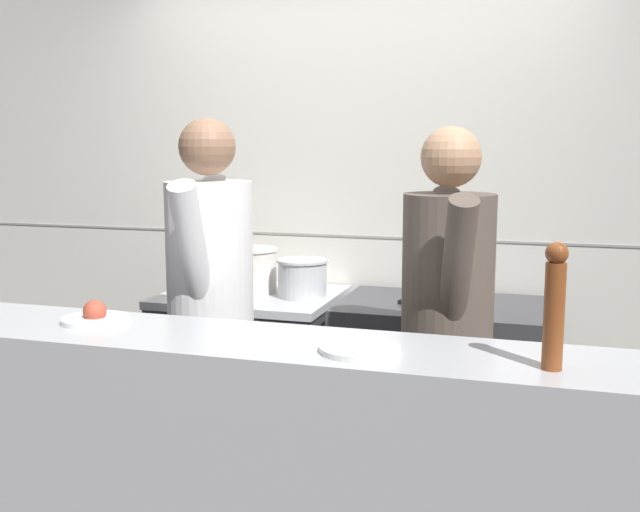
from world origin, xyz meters
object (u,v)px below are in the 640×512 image
(oven_range, at_px, (252,376))
(pepper_mill, at_px, (555,304))
(sauce_pot, at_px, (251,269))
(braising_pot, at_px, (302,277))
(chef_head_cook, at_px, (211,307))
(chefs_knife, at_px, (430,306))
(plated_dish_appetiser, at_px, (360,349))
(stock_pot, at_px, (208,273))
(mixing_bowl_steel, at_px, (466,294))
(plated_dish_main, at_px, (95,317))
(chef_sous, at_px, (447,327))

(oven_range, height_order, pepper_mill, pepper_mill)
(sauce_pot, distance_m, braising_pot, 0.29)
(braising_pot, bearing_deg, chef_head_cook, -103.15)
(chefs_knife, relative_size, plated_dish_appetiser, 1.58)
(braising_pot, distance_m, chefs_knife, 0.66)
(stock_pot, bearing_deg, oven_range, -6.55)
(stock_pot, distance_m, chef_head_cook, 0.84)
(mixing_bowl_steel, xyz_separation_m, chefs_knife, (-0.15, -0.10, -0.05))
(stock_pot, xyz_separation_m, chefs_knife, (1.19, -0.14, -0.07))
(plated_dish_appetiser, bearing_deg, plated_dish_main, 174.45)
(stock_pot, distance_m, braising_pot, 0.54)
(mixing_bowl_steel, bearing_deg, chefs_knife, -147.74)
(sauce_pot, height_order, plated_dish_appetiser, sauce_pot)
(sauce_pot, height_order, pepper_mill, pepper_mill)
(stock_pot, relative_size, chefs_knife, 0.72)
(plated_dish_main, bearing_deg, pepper_mill, -4.09)
(braising_pot, xyz_separation_m, chef_head_cook, (-0.17, -0.71, -0.01))
(mixing_bowl_steel, height_order, pepper_mill, pepper_mill)
(plated_dish_appetiser, bearing_deg, chef_head_cook, 140.86)
(stock_pot, xyz_separation_m, pepper_mill, (1.72, -1.42, 0.24))
(braising_pot, height_order, pepper_mill, pepper_mill)
(mixing_bowl_steel, bearing_deg, oven_range, 179.47)
(oven_range, xyz_separation_m, plated_dish_appetiser, (0.92, -1.37, 0.59))
(plated_dish_appetiser, relative_size, chef_head_cook, 0.14)
(chefs_knife, bearing_deg, mixing_bowl_steel, 32.26)
(sauce_pot, height_order, braising_pot, sauce_pot)
(chef_sous, bearing_deg, oven_range, 132.04)
(sauce_pot, height_order, plated_dish_main, sauce_pot)
(plated_dish_main, xyz_separation_m, pepper_mill, (1.53, -0.11, 0.17))
(chefs_knife, distance_m, pepper_mill, 1.42)
(stock_pot, xyz_separation_m, chef_head_cook, (0.37, -0.75, 0.00))
(chefs_knife, bearing_deg, chef_head_cook, -143.05)
(mixing_bowl_steel, distance_m, chef_head_cook, 1.20)
(stock_pot, xyz_separation_m, plated_dish_appetiser, (1.17, -1.40, 0.06))
(sauce_pot, xyz_separation_m, chef_head_cook, (0.13, -0.75, -0.03))
(chefs_knife, distance_m, chef_sous, 0.61)
(mixing_bowl_steel, xyz_separation_m, chef_head_cook, (-0.97, -0.71, 0.03))
(oven_range, relative_size, chefs_knife, 2.30)
(chefs_knife, relative_size, chef_head_cook, 0.22)
(oven_range, bearing_deg, braising_pot, -2.84)
(oven_range, distance_m, plated_dish_appetiser, 1.75)
(oven_range, relative_size, plated_dish_appetiser, 3.63)
(mixing_bowl_steel, height_order, chefs_knife, mixing_bowl_steel)
(sauce_pot, bearing_deg, chef_sous, -33.28)
(braising_pot, height_order, chef_head_cook, chef_head_cook)
(pepper_mill, xyz_separation_m, chef_sous, (-0.38, 0.70, -0.26))
(sauce_pot, distance_m, pepper_mill, 2.05)
(braising_pot, bearing_deg, sauce_pot, 171.76)
(braising_pot, relative_size, mixing_bowl_steel, 1.15)
(stock_pot, distance_m, chef_sous, 1.52)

